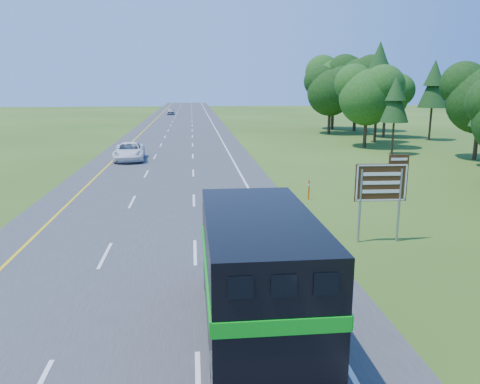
{
  "coord_description": "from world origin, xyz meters",
  "views": [
    {
      "loc": [
        1.83,
        -7.48,
        6.82
      ],
      "look_at": [
        4.03,
        14.12,
        1.84
      ],
      "focal_mm": 35.0,
      "sensor_mm": 36.0,
      "label": 1
    }
  ],
  "objects_px": {
    "white_suv": "(129,151)",
    "exit_sign": "(382,186)",
    "far_car": "(171,111)",
    "horse_truck": "(255,271)"
  },
  "relations": [
    {
      "from": "far_car",
      "to": "white_suv",
      "type": "bearing_deg",
      "value": -92.13
    },
    {
      "from": "far_car",
      "to": "exit_sign",
      "type": "height_order",
      "value": "exit_sign"
    },
    {
      "from": "horse_truck",
      "to": "far_car",
      "type": "relative_size",
      "value": 1.97
    },
    {
      "from": "horse_truck",
      "to": "exit_sign",
      "type": "relative_size",
      "value": 2.15
    },
    {
      "from": "white_suv",
      "to": "far_car",
      "type": "distance_m",
      "value": 68.67
    },
    {
      "from": "horse_truck",
      "to": "far_car",
      "type": "bearing_deg",
      "value": 93.66
    },
    {
      "from": "white_suv",
      "to": "exit_sign",
      "type": "height_order",
      "value": "exit_sign"
    },
    {
      "from": "horse_truck",
      "to": "far_car",
      "type": "xyz_separation_m",
      "value": [
        -6.53,
        100.92,
        -1.26
      ]
    },
    {
      "from": "far_car",
      "to": "exit_sign",
      "type": "xyz_separation_m",
      "value": [
        13.1,
        -93.23,
        1.77
      ]
    },
    {
      "from": "white_suv",
      "to": "exit_sign",
      "type": "xyz_separation_m",
      "value": [
        13.98,
        -24.56,
        1.7
      ]
    }
  ]
}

